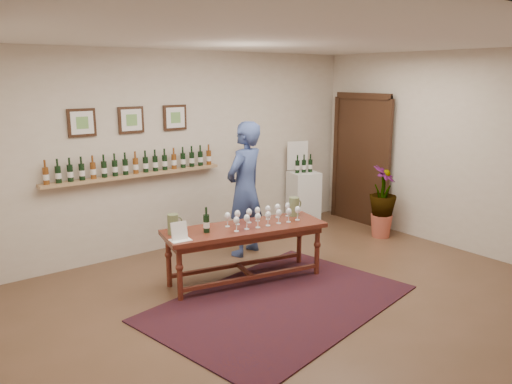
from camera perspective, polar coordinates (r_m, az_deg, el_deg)
ground at (r=5.71m, az=4.98°, el=-12.30°), size 6.00×6.00×0.00m
room_shell at (r=8.07m, az=7.42°, el=3.55°), size 6.00×6.00×6.00m
rug at (r=5.64m, az=2.76°, el=-12.52°), size 3.12×2.37×0.01m
tasting_table at (r=6.01m, az=-1.28°, el=-4.90°), size 2.04×1.01×0.69m
table_glasses at (r=6.08m, az=0.85°, el=-2.75°), size 1.36×0.44×0.19m
table_bottles at (r=5.77m, az=-5.80°, el=-3.14°), size 0.30×0.22×0.29m
pitcher_left at (r=5.74m, az=-9.46°, el=-3.64°), size 0.17×0.17×0.23m
pitcher_right at (r=6.41m, az=4.37°, el=-1.68°), size 0.18×0.18×0.24m
menu_card at (r=5.53m, az=-8.77°, el=-4.42°), size 0.24×0.19×0.20m
display_pedestal at (r=8.40m, az=5.43°, el=-0.71°), size 0.55×0.55×0.89m
pedestal_bottles at (r=8.25m, az=5.50°, el=3.16°), size 0.28×0.14×0.27m
info_sign at (r=8.37m, az=4.77°, el=4.19°), size 0.37×0.12×0.52m
potted_plant at (r=7.91m, az=14.26°, el=-1.09°), size 0.68×0.68×0.96m
person at (r=6.85m, az=-1.26°, el=0.33°), size 0.79×0.64×1.86m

